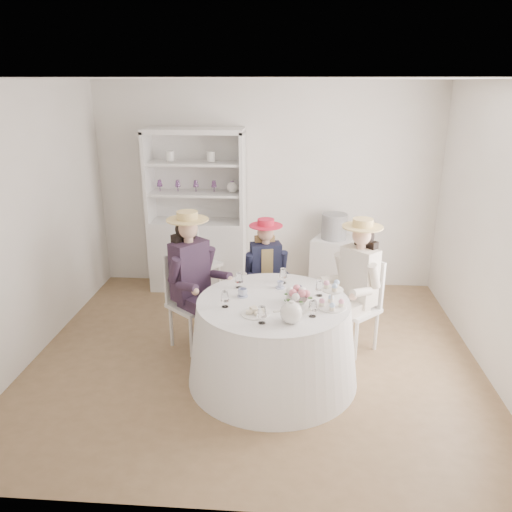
{
  "coord_description": "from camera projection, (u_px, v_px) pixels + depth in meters",
  "views": [
    {
      "loc": [
        0.34,
        -4.53,
        2.68
      ],
      "look_at": [
        0.0,
        0.1,
        1.05
      ],
      "focal_mm": 35.0,
      "sensor_mm": 36.0,
      "label": 1
    }
  ],
  "objects": [
    {
      "name": "ground",
      "position": [
        255.0,
        354.0,
        5.17
      ],
      "size": [
        4.5,
        4.5,
        0.0
      ],
      "primitive_type": "plane",
      "color": "brown",
      "rests_on": "ground"
    },
    {
      "name": "teacup_a",
      "position": [
        243.0,
        293.0,
        4.59
      ],
      "size": [
        0.1,
        0.1,
        0.07
      ],
      "primitive_type": "imported",
      "rotation": [
        0.0,
        0.0,
        0.16
      ],
      "color": "white",
      "rests_on": "tea_table"
    },
    {
      "name": "hutch",
      "position": [
        198.0,
        234.0,
        6.65
      ],
      "size": [
        1.44,
        0.94,
        2.13
      ],
      "rotation": [
        0.0,
        0.0,
        0.4
      ],
      "color": "silver",
      "rests_on": "ground"
    },
    {
      "name": "tea_table",
      "position": [
        273.0,
        340.0,
        4.65
      ],
      "size": [
        1.59,
        1.59,
        0.8
      ],
      "rotation": [
        0.0,
        0.0,
        0.28
      ],
      "color": "white",
      "rests_on": "ground"
    },
    {
      "name": "cupcake_stand",
      "position": [
        332.0,
        298.0,
        4.36
      ],
      "size": [
        0.26,
        0.26,
        0.24
      ],
      "rotation": [
        0.0,
        0.0,
        0.37
      ],
      "color": "white",
      "rests_on": "tea_table"
    },
    {
      "name": "guest_right",
      "position": [
        357.0,
        279.0,
        5.02
      ],
      "size": [
        0.6,
        0.6,
        1.42
      ],
      "rotation": [
        0.0,
        0.0,
        -0.8
      ],
      "color": "silver",
      "rests_on": "ground"
    },
    {
      "name": "ceiling",
      "position": [
        255.0,
        79.0,
        4.28
      ],
      "size": [
        4.5,
        4.5,
        0.0
      ],
      "primitive_type": "plane",
      "rotation": [
        3.14,
        0.0,
        0.0
      ],
      "color": "white",
      "rests_on": "wall_back"
    },
    {
      "name": "guest_mid",
      "position": [
        266.0,
        268.0,
        5.5
      ],
      "size": [
        0.48,
        0.52,
        1.29
      ],
      "rotation": [
        0.0,
        0.0,
        0.24
      ],
      "color": "silver",
      "rests_on": "ground"
    },
    {
      "name": "side_table",
      "position": [
        332.0,
        265.0,
        6.62
      ],
      "size": [
        0.62,
        0.62,
        0.74
      ],
      "primitive_type": "cube",
      "rotation": [
        0.0,
        0.0,
        -0.38
      ],
      "color": "silver",
      "rests_on": "ground"
    },
    {
      "name": "wall_right",
      "position": [
        500.0,
        235.0,
        4.57
      ],
      "size": [
        0.0,
        4.5,
        4.5
      ],
      "primitive_type": "plane",
      "rotation": [
        1.57,
        0.0,
        -1.57
      ],
      "color": "silver",
      "rests_on": "ground"
    },
    {
      "name": "teacup_c",
      "position": [
        298.0,
        290.0,
        4.66
      ],
      "size": [
        0.11,
        0.11,
        0.06
      ],
      "primitive_type": "imported",
      "rotation": [
        0.0,
        0.0,
        -0.42
      ],
      "color": "white",
      "rests_on": "tea_table"
    },
    {
      "name": "flower_arrangement",
      "position": [
        298.0,
        293.0,
        4.45
      ],
      "size": [
        0.18,
        0.19,
        0.07
      ],
      "rotation": [
        0.0,
        0.0,
        -0.24
      ],
      "color": "pink",
      "rests_on": "tea_table"
    },
    {
      "name": "teacup_b",
      "position": [
        280.0,
        285.0,
        4.79
      ],
      "size": [
        0.08,
        0.08,
        0.06
      ],
      "primitive_type": "imported",
      "rotation": [
        0.0,
        0.0,
        0.3
      ],
      "color": "white",
      "rests_on": "tea_table"
    },
    {
      "name": "hatbox",
      "position": [
        334.0,
        226.0,
        6.44
      ],
      "size": [
        0.43,
        0.43,
        0.33
      ],
      "primitive_type": "cylinder",
      "rotation": [
        0.0,
        0.0,
        -0.4
      ],
      "color": "black",
      "rests_on": "side_table"
    },
    {
      "name": "stemware_set",
      "position": [
        273.0,
        293.0,
        4.49
      ],
      "size": [
        0.92,
        0.96,
        0.15
      ],
      "color": "white",
      "rests_on": "tea_table"
    },
    {
      "name": "guest_left",
      "position": [
        191.0,
        273.0,
        5.08
      ],
      "size": [
        0.63,
        0.61,
        1.48
      ],
      "rotation": [
        0.0,
        0.0,
        0.87
      ],
      "color": "silver",
      "rests_on": "ground"
    },
    {
      "name": "wall_back",
      "position": [
        266.0,
        187.0,
        6.61
      ],
      "size": [
        4.5,
        0.0,
        4.5
      ],
      "primitive_type": "plane",
      "rotation": [
        1.57,
        0.0,
        0.0
      ],
      "color": "silver",
      "rests_on": "ground"
    },
    {
      "name": "table_teapot",
      "position": [
        292.0,
        313.0,
        4.1
      ],
      "size": [
        0.26,
        0.19,
        0.2
      ],
      "rotation": [
        0.0,
        0.0,
        0.4
      ],
      "color": "white",
      "rests_on": "tea_table"
    },
    {
      "name": "spare_chair",
      "position": [
        195.0,
        261.0,
        6.27
      ],
      "size": [
        0.59,
        0.59,
        1.02
      ],
      "rotation": [
        0.0,
        0.0,
        2.5
      ],
      "color": "silver",
      "rests_on": "ground"
    },
    {
      "name": "wall_front",
      "position": [
        229.0,
        328.0,
        2.84
      ],
      "size": [
        4.5,
        0.0,
        4.5
      ],
      "primitive_type": "plane",
      "rotation": [
        -1.57,
        0.0,
        0.0
      ],
      "color": "silver",
      "rests_on": "ground"
    },
    {
      "name": "wall_left",
      "position": [
        26.0,
        225.0,
        4.88
      ],
      "size": [
        0.0,
        4.5,
        4.5
      ],
      "primitive_type": "plane",
      "rotation": [
        1.57,
        0.0,
        1.57
      ],
      "color": "silver",
      "rests_on": "ground"
    },
    {
      "name": "flower_bowl",
      "position": [
        296.0,
        302.0,
        4.44
      ],
      "size": [
        0.22,
        0.22,
        0.05
      ],
      "primitive_type": "imported",
      "rotation": [
        0.0,
        0.0,
        -0.11
      ],
      "color": "white",
      "rests_on": "tea_table"
    },
    {
      "name": "sandwich_plate",
      "position": [
        255.0,
        313.0,
        4.25
      ],
      "size": [
        0.24,
        0.24,
        0.05
      ],
      "rotation": [
        0.0,
        0.0,
        -0.37
      ],
      "color": "white",
      "rests_on": "tea_table"
    }
  ]
}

